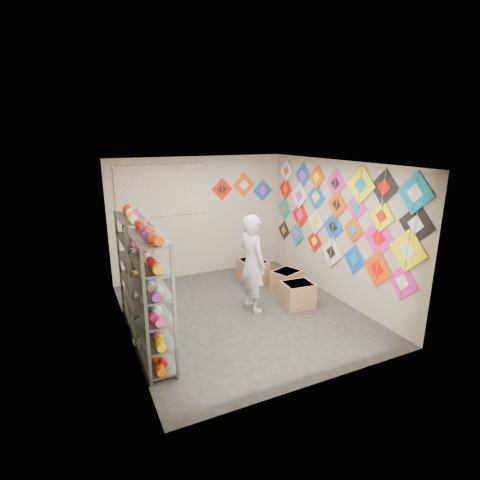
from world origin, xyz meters
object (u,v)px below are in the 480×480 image
shelf_rack_front (152,301)px  shopkeeper (252,263)px  carton_a (297,295)px  carton_c (253,271)px  shelf_rack_back (135,271)px  carton_b (286,281)px

shelf_rack_front → shopkeeper: shelf_rack_front is taller
shelf_rack_front → shopkeeper: bearing=24.5°
shopkeeper → carton_a: 1.10m
shopkeeper → carton_c: (0.60, 1.14, -0.65)m
shelf_rack_front → carton_a: shelf_rack_front is taller
shelf_rack_back → carton_a: shelf_rack_back is taller
carton_a → carton_b: 0.70m
shelf_rack_front → shopkeeper: 2.22m
shelf_rack_front → shelf_rack_back: 1.30m
shelf_rack_front → carton_c: bearing=38.2°
shopkeeper → carton_a: (0.83, -0.27, -0.67)m
shopkeeper → carton_b: size_ratio=3.28×
shelf_rack_front → carton_a: bearing=12.9°
shelf_rack_front → carton_c: size_ratio=3.24×
shelf_rack_back → carton_c: 2.81m
shelf_rack_back → shopkeeper: (2.02, -0.38, -0.05)m
shelf_rack_back → carton_a: bearing=-12.8°
carton_c → carton_b: bearing=-61.1°
shopkeeper → shelf_rack_back: bearing=71.7°
carton_b → carton_c: bearing=98.9°
carton_c → shopkeeper: bearing=-117.7°
carton_b → shelf_rack_front: bearing=-176.1°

